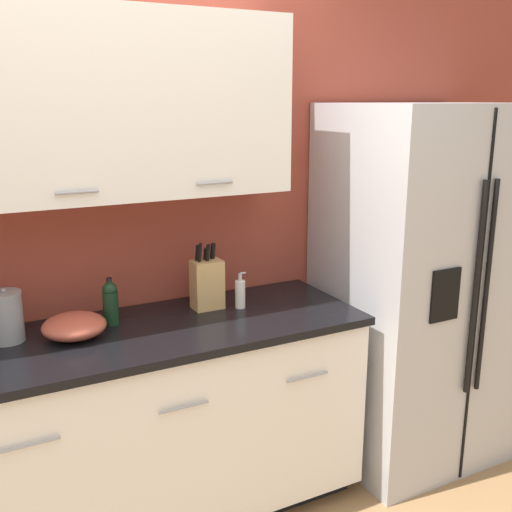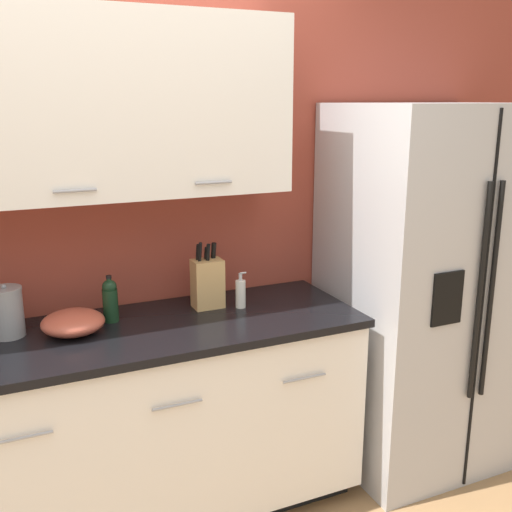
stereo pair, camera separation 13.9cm
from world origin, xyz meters
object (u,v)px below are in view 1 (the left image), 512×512
(knife_block, at_px, (207,283))
(soap_dispenser, at_px, (240,294))
(refrigerator, at_px, (420,286))
(oil_bottle, at_px, (110,302))
(steel_canister, at_px, (6,317))
(mixing_bowl, at_px, (74,326))

(knife_block, height_order, soap_dispenser, knife_block)
(refrigerator, distance_m, knife_block, 1.13)
(knife_block, bearing_deg, oil_bottle, 179.82)
(soap_dispenser, bearing_deg, knife_block, 153.82)
(knife_block, height_order, steel_canister, knife_block)
(refrigerator, height_order, knife_block, refrigerator)
(knife_block, relative_size, mixing_bowl, 1.24)
(refrigerator, bearing_deg, mixing_bowl, 176.54)
(knife_block, height_order, oil_bottle, knife_block)
(refrigerator, xyz_separation_m, knife_block, (-1.11, 0.18, 0.12))
(soap_dispenser, distance_m, mixing_bowl, 0.74)
(soap_dispenser, relative_size, oil_bottle, 0.82)
(refrigerator, relative_size, steel_canister, 8.36)
(steel_canister, bearing_deg, soap_dispenser, -3.98)
(knife_block, bearing_deg, refrigerator, -9.17)
(steel_canister, relative_size, mixing_bowl, 0.86)
(mixing_bowl, bearing_deg, refrigerator, -3.46)
(knife_block, xyz_separation_m, oil_bottle, (-0.44, 0.00, -0.02))
(refrigerator, xyz_separation_m, oil_bottle, (-1.55, 0.18, 0.10))
(knife_block, xyz_separation_m, soap_dispenser, (0.13, -0.07, -0.05))
(steel_canister, bearing_deg, knife_block, -0.15)
(soap_dispenser, height_order, mixing_bowl, soap_dispenser)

